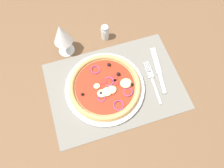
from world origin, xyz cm
name	(u,v)px	position (x,y,z in cm)	size (l,w,h in cm)	color
ground_plane	(115,87)	(0.00, 0.00, -1.20)	(190.00, 140.00, 2.40)	brown
placemat	(115,86)	(0.00, 0.00, 0.20)	(49.36, 34.38, 0.40)	slate
plate	(105,88)	(-3.95, -0.23, 1.00)	(29.32, 29.32, 1.21)	white
pizza	(105,87)	(-3.84, -0.30, 2.70)	(26.37, 26.37, 2.68)	tan
fork	(152,80)	(14.13, -2.12, 0.62)	(2.79, 18.06, 0.44)	silver
knife	(158,69)	(18.00, 1.34, 0.65)	(4.81, 20.01, 0.62)	silver
wine_glass	(62,35)	(-13.72, 21.06, 10.10)	(7.20, 7.20, 14.90)	silver
pepper_shaker	(105,33)	(2.96, 22.33, 3.25)	(3.20, 3.20, 6.70)	silver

